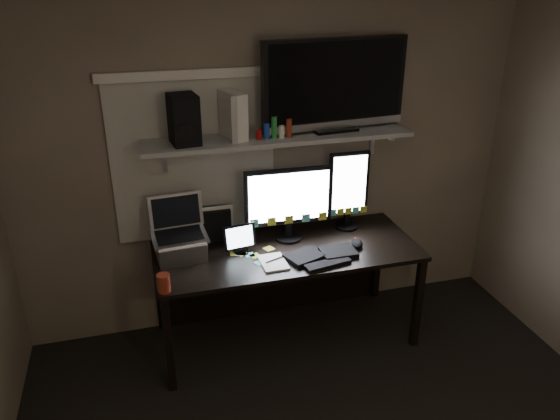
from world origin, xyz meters
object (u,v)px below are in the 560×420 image
object	(u,v)px
speaker	(184,119)
tablet	(239,238)
desk	(282,263)
laptop	(179,231)
game_console	(233,115)
monitor_portrait	(348,190)
mouse	(357,243)
cup	(164,283)
keyboard	(321,254)
tv	(335,85)
monitor_landscape	(288,204)

from	to	relation	value
speaker	tablet	bearing A→B (deg)	-28.26
desk	laptop	xyz separation A→B (m)	(-0.71, -0.05, 0.38)
game_console	monitor_portrait	bearing A→B (deg)	-19.69
mouse	cup	size ratio (longest dim) A/B	1.08
keyboard	speaker	world-z (taller)	speaker
keyboard	cup	xyz separation A→B (m)	(-1.05, -0.16, 0.04)
tablet	speaker	size ratio (longest dim) A/B	0.72
monitor_portrait	desk	bearing A→B (deg)	-170.23
tablet	tv	distance (m)	1.20
laptop	cup	bearing A→B (deg)	-114.64
game_console	speaker	bearing A→B (deg)	168.88
keyboard	monitor_portrait	bearing A→B (deg)	37.77
keyboard	tablet	xyz separation A→B (m)	(-0.51, 0.22, 0.08)
desk	tablet	world-z (taller)	tablet
monitor_landscape	mouse	distance (m)	0.55
desk	game_console	world-z (taller)	game_console
keyboard	tv	distance (m)	1.13
desk	monitor_landscape	distance (m)	0.45
monitor_portrait	monitor_landscape	bearing A→B (deg)	-172.25
mouse	game_console	xyz separation A→B (m)	(-0.78, 0.31, 0.88)
tablet	game_console	xyz separation A→B (m)	(0.02, 0.16, 0.80)
monitor_landscape	mouse	bearing A→B (deg)	-27.37
tablet	tv	xyz separation A→B (m)	(0.71, 0.16, 0.96)
mouse	game_console	size ratio (longest dim) A/B	0.41
laptop	speaker	distance (m)	0.72
monitor_landscape	monitor_portrait	xyz separation A→B (m)	(0.47, 0.06, 0.03)
laptop	monitor_landscape	bearing A→B (deg)	1.06
monitor_portrait	cup	world-z (taller)	monitor_portrait
monitor_portrait	cup	xyz separation A→B (m)	(-1.37, -0.53, -0.24)
monitor_landscape	cup	distance (m)	1.04
speaker	tv	bearing A→B (deg)	-4.63
cup	speaker	distance (m)	1.01
desk	keyboard	distance (m)	0.39
game_console	tv	bearing A→B (deg)	-18.79
tablet	speaker	bearing A→B (deg)	150.08
monitor_portrait	keyboard	xyz separation A→B (m)	(-0.33, -0.37, -0.28)
laptop	tv	distance (m)	1.40
tablet	laptop	world-z (taller)	laptop
mouse	tv	world-z (taller)	tv
monitor_landscape	cup	world-z (taller)	monitor_landscape
laptop	cup	xyz separation A→B (m)	(-0.14, -0.39, -0.14)
tv	speaker	distance (m)	1.02
tablet	monitor_portrait	bearing A→B (deg)	1.28
desk	cup	world-z (taller)	cup
monitor_portrait	laptop	xyz separation A→B (m)	(-1.23, -0.14, -0.10)
keyboard	cup	bearing A→B (deg)	177.88
keyboard	tablet	size ratio (longest dim) A/B	2.18
desk	speaker	bearing A→B (deg)	174.64
desk	laptop	size ratio (longest dim) A/B	4.51
mouse	speaker	size ratio (longest dim) A/B	0.39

